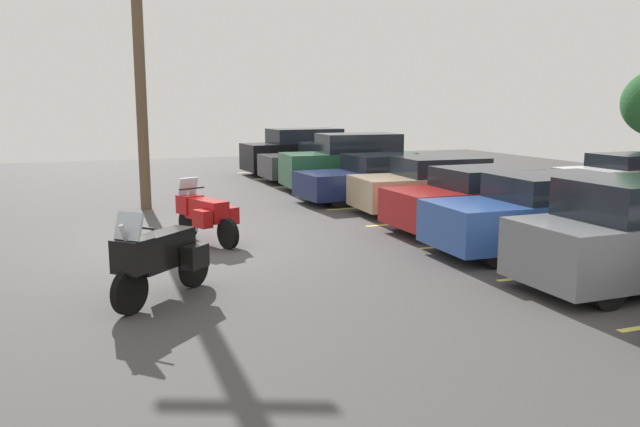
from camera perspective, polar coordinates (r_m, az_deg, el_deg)
ground at (r=13.89m, az=-11.88°, el=-2.96°), size 44.00×44.00×0.10m
motorcycle_touring at (r=13.94m, az=-10.29°, el=0.02°), size 2.09×1.17×1.37m
motorcycle_second at (r=9.92m, az=-14.20°, el=-3.80°), size 1.62×1.67×1.47m
parking_stripes at (r=17.86m, az=9.19°, el=0.13°), size 23.56×4.71×0.01m
car_black at (r=27.28m, az=-1.88°, el=5.58°), size 2.16×4.70×1.91m
car_charcoal at (r=24.66m, az=0.32°, el=4.61°), size 1.95×4.66×1.49m
car_green at (r=22.12m, az=2.72°, el=4.58°), size 2.10×4.60×1.95m
car_navy at (r=19.78m, az=5.15°, el=3.13°), size 2.15×4.96×1.42m
car_tan at (r=17.80m, az=10.32°, el=2.48°), size 2.11×4.58×1.53m
car_red at (r=15.41m, az=14.05°, el=1.20°), size 1.88×4.32×1.49m
car_blue at (r=13.64m, az=19.76°, el=-0.02°), size 2.00×4.94×1.57m
car_far_white at (r=22.50m, az=25.81°, el=3.04°), size 1.94×4.48×1.40m
utility_pole at (r=18.73m, az=-15.92°, el=14.07°), size 0.81×1.70×8.71m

